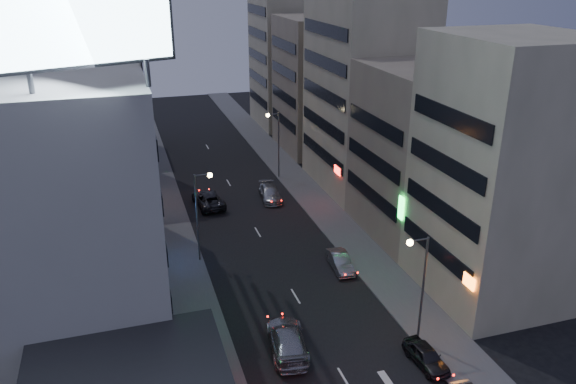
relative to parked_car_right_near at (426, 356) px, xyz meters
name	(u,v)px	position (x,y,z in m)	size (l,w,h in m)	color
sidewalk_left	(170,225)	(-13.60, 26.27, -0.60)	(4.00, 120.00, 0.12)	#4C4C4F
sidewalk_right	(320,206)	(2.40, 26.27, -0.60)	(4.00, 120.00, 0.12)	#4C4C4F
white_building	(53,187)	(-22.60, 16.27, 8.34)	(14.00, 24.00, 18.00)	#ACABA7
shophouse_near	(503,173)	(9.40, 6.77, 9.34)	(10.00, 11.00, 20.00)	beige
shophouse_mid	(427,152)	(9.90, 18.27, 7.34)	(11.00, 12.00, 16.00)	gray
shophouse_far	(365,92)	(9.40, 31.27, 10.34)	(10.00, 14.00, 22.00)	beige
far_left_a	(82,100)	(-21.10, 41.27, 9.34)	(11.00, 10.00, 20.00)	#ACABA7
far_left_b	(83,98)	(-21.60, 54.27, 6.84)	(12.00, 10.00, 15.00)	slate
far_right_a	(322,85)	(9.90, 46.27, 8.34)	(11.00, 12.00, 18.00)	gray
far_right_b	(294,49)	(10.40, 60.27, 11.34)	(12.00, 12.00, 24.00)	beige
billboard	(83,19)	(-18.59, 6.24, 21.00)	(9.52, 3.75, 6.20)	#595B60
street_lamp_right_near	(419,275)	(0.30, 2.27, 4.70)	(1.60, 0.44, 8.02)	#595B60
street_lamp_left	(201,204)	(-11.50, 18.27, 4.70)	(1.60, 0.44, 8.02)	#595B60
street_lamp_right_far	(275,136)	(0.30, 36.27, 4.70)	(1.60, 0.44, 8.02)	#595B60
parked_car_right_near	(426,356)	(0.00, 0.00, 0.00)	(1.56, 3.89, 1.32)	#252429
parked_car_right_mid	(340,262)	(-0.60, 13.25, 0.03)	(1.46, 4.19, 1.38)	#999BA0
parked_car_left	(208,199)	(-9.09, 30.05, 0.13)	(2.62, 5.68, 1.58)	#222227
parked_car_right_far	(270,193)	(-2.21, 29.86, 0.08)	(2.07, 5.10, 1.48)	#9B9EA3
road_car_silver	(287,340)	(-8.20, 4.09, 0.19)	(2.39, 5.87, 1.70)	#A0A0A8
scooter_silver_b	(469,371)	(1.78, -2.16, 0.05)	(1.95, 0.65, 1.19)	#AEB1B6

